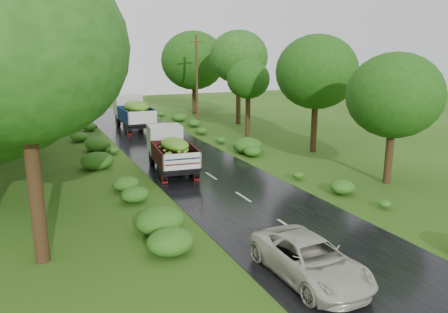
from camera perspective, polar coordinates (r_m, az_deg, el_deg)
ground at (r=15.08m, az=16.87°, el=-14.09°), size 120.00×120.00×0.00m
road at (r=18.73m, az=6.73°, el=-7.97°), size 6.50×80.00×0.02m
road_lines at (r=19.53m, az=5.21°, el=-6.98°), size 0.12×69.60×0.00m
truck_near at (r=25.75m, az=-7.01°, el=1.16°), size 2.65×5.97×2.43m
truck_far at (r=40.44m, az=-11.80°, el=5.87°), size 2.56×7.02×2.94m
car at (r=14.00m, az=11.13°, el=-13.01°), size 2.16×4.54×1.25m
utility_pole at (r=41.60m, az=-3.58°, el=9.99°), size 1.39×0.67×8.36m
trees_right at (r=37.95m, az=3.48°, el=11.47°), size 5.12×33.38×7.88m
shrubs at (r=26.36m, az=-3.37°, el=-0.77°), size 11.90×44.00×0.70m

